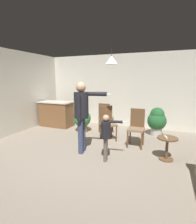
{
  "coord_description": "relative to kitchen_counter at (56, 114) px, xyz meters",
  "views": [
    {
      "loc": [
        1.52,
        -3.36,
        1.78
      ],
      "look_at": [
        -0.06,
        0.49,
        1.0
      ],
      "focal_mm": 28.2,
      "sensor_mm": 36.0,
      "label": 1
    }
  ],
  "objects": [
    {
      "name": "potted_plant_corner",
      "position": [
        3.64,
        0.25,
        0.02
      ],
      "size": [
        0.59,
        0.59,
        0.9
      ],
      "color": "#B7B2AD",
      "rests_on": "ground"
    },
    {
      "name": "ceiling_light_pendant",
      "position": [
        2.57,
        -1.17,
        1.77
      ],
      "size": [
        0.32,
        0.32,
        0.55
      ],
      "color": "silver"
    },
    {
      "name": "side_table_by_couch",
      "position": [
        3.99,
        -1.5,
        -0.15
      ],
      "size": [
        0.44,
        0.44,
        0.52
      ],
      "color": "brown",
      "rests_on": "ground"
    },
    {
      "name": "dining_chair_by_counter",
      "position": [
        2.01,
        -0.06,
        0.07
      ],
      "size": [
        0.43,
        0.43,
        1.0
      ],
      "rotation": [
        0.0,
        0.0,
        6.25
      ],
      "color": "brown",
      "rests_on": "ground"
    },
    {
      "name": "kitchen_counter",
      "position": [
        0.0,
        0.0,
        0.0
      ],
      "size": [
        1.26,
        0.66,
        0.95
      ],
      "color": "brown",
      "rests_on": "ground"
    },
    {
      "name": "dining_chair_centre_back",
      "position": [
        2.31,
        -0.71,
        0.07
      ],
      "size": [
        0.59,
        0.59,
        1.0
      ],
      "rotation": [
        0.0,
        0.0,
        3.85
      ],
      "color": "brown",
      "rests_on": "ground"
    },
    {
      "name": "spare_remote_on_table",
      "position": [
        3.95,
        -1.55,
        0.06
      ],
      "size": [
        0.08,
        0.13,
        0.04
      ],
      "primitive_type": "cube",
      "rotation": [
        0.0,
        0.0,
        0.36
      ],
      "color": "white",
      "rests_on": "side_table_by_couch"
    },
    {
      "name": "dining_chair_near_wall",
      "position": [
        3.2,
        -0.89,
        0.07
      ],
      "size": [
        0.43,
        0.43,
        1.0
      ],
      "rotation": [
        0.0,
        0.0,
        3.17
      ],
      "color": "brown",
      "rests_on": "ground"
    },
    {
      "name": "potted_plant_by_wall",
      "position": [
        1.26,
        -0.3,
        0.02
      ],
      "size": [
        0.59,
        0.59,
        0.9
      ],
      "color": "brown",
      "rests_on": "ground"
    },
    {
      "name": "wall_back",
      "position": [
        2.45,
        1.08,
        0.87
      ],
      "size": [
        6.4,
        0.1,
        2.7
      ],
      "primitive_type": "cube",
      "color": "silver",
      "rests_on": "ground"
    },
    {
      "name": "ground",
      "position": [
        2.45,
        -2.12,
        -0.48
      ],
      "size": [
        7.68,
        7.68,
        0.0
      ],
      "primitive_type": "plane",
      "color": "gray"
    },
    {
      "name": "person_adult",
      "position": [
        2.06,
        -1.83,
        0.58
      ],
      "size": [
        0.8,
        0.59,
        1.71
      ],
      "rotation": [
        0.0,
        0.0,
        -1.4
      ],
      "color": "#384260",
      "rests_on": "ground"
    },
    {
      "name": "person_child",
      "position": [
        2.75,
        -2.04,
        0.17
      ],
      "size": [
        0.52,
        0.36,
        1.04
      ],
      "rotation": [
        0.0,
        0.0,
        -1.39
      ],
      "color": "#60564C",
      "rests_on": "ground"
    }
  ]
}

